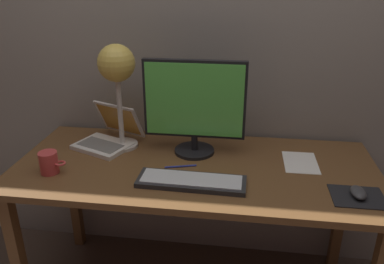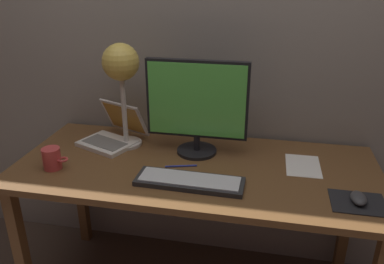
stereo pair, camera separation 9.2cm
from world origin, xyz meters
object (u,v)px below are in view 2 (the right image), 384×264
at_px(monitor, 197,105).
at_px(pen, 181,166).
at_px(desk_lamp, 121,69).
at_px(mouse, 359,198).
at_px(keyboard_main, 190,181).
at_px(laptop, 115,131).
at_px(coffee_mug, 52,158).

bearing_deg(monitor, pen, -104.37).
bearing_deg(desk_lamp, mouse, -17.29).
height_order(monitor, keyboard_main, monitor).
bearing_deg(monitor, laptop, 173.77).
relative_size(desk_lamp, mouse, 5.19).
relative_size(keyboard_main, desk_lamp, 0.89).
height_order(keyboard_main, pen, keyboard_main).
height_order(keyboard_main, laptop, laptop).
bearing_deg(mouse, desk_lamp, 162.71).
distance_m(monitor, coffee_mug, 0.67).
height_order(monitor, pen, monitor).
relative_size(desk_lamp, pen, 3.56).
bearing_deg(pen, mouse, -11.53).
distance_m(mouse, pen, 0.72).
bearing_deg(mouse, pen, 168.47).
bearing_deg(laptop, coffee_mug, -116.15).
relative_size(keyboard_main, pen, 3.17).
bearing_deg(monitor, desk_lamp, 177.19).
height_order(coffee_mug, pen, coffee_mug).
relative_size(mouse, pen, 0.69).
bearing_deg(desk_lamp, laptop, 156.71).
height_order(laptop, pen, laptop).
distance_m(laptop, desk_lamp, 0.33).
xyz_separation_m(mouse, coffee_mug, (-1.25, 0.02, 0.03)).
height_order(laptop, mouse, laptop).
xyz_separation_m(monitor, pen, (-0.04, -0.16, -0.24)).
relative_size(keyboard_main, mouse, 4.62).
relative_size(monitor, mouse, 4.83).
distance_m(desk_lamp, coffee_mug, 0.50).
xyz_separation_m(coffee_mug, pen, (0.54, 0.12, -0.04)).
bearing_deg(desk_lamp, monitor, -2.81).
height_order(desk_lamp, mouse, desk_lamp).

